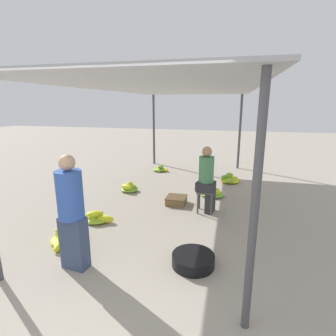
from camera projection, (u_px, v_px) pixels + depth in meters
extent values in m
plane|color=#A39989|center=(95.00, 320.00, 2.71)|extent=(40.00, 40.00, 0.00)
cylinder|color=#4C4C51|center=(254.00, 212.00, 2.35)|extent=(0.08, 0.08, 2.48)
cylinder|color=#4C4C51|center=(154.00, 130.00, 9.48)|extent=(0.08, 0.08, 2.48)
cylinder|color=#4C4C51|center=(240.00, 132.00, 8.78)|extent=(0.08, 0.08, 2.48)
cube|color=#B2B2B7|center=(174.00, 88.00, 5.61)|extent=(3.41, 7.22, 0.04)
cube|color=#384766|center=(74.00, 243.00, 3.52)|extent=(0.37, 0.23, 0.73)
cylinder|color=#3359B2|center=(70.00, 195.00, 3.35)|extent=(0.37, 0.37, 0.64)
sphere|color=tan|center=(67.00, 163.00, 3.25)|extent=(0.21, 0.21, 0.21)
cube|color=#4C4C4C|center=(206.00, 191.00, 5.33)|extent=(0.34, 0.34, 0.04)
cylinder|color=#4C4C4C|center=(198.00, 204.00, 5.29)|extent=(0.04, 0.04, 0.43)
cylinder|color=#4C4C4C|center=(211.00, 205.00, 5.23)|extent=(0.04, 0.04, 0.43)
cylinder|color=#4C4C4C|center=(199.00, 199.00, 5.54)|extent=(0.04, 0.04, 0.43)
cylinder|color=#4C4C4C|center=(212.00, 200.00, 5.48)|extent=(0.04, 0.04, 0.43)
cube|color=#2D2D33|center=(210.00, 201.00, 5.38)|extent=(0.20, 0.33, 0.47)
cube|color=#2D2D33|center=(206.00, 186.00, 5.30)|extent=(0.40, 0.40, 0.18)
cylinder|color=#4C8C59|center=(206.00, 169.00, 5.22)|extent=(0.36, 0.36, 0.52)
sphere|color=tan|center=(207.00, 152.00, 5.13)|extent=(0.20, 0.20, 0.20)
cylinder|color=black|center=(193.00, 260.00, 3.62)|extent=(0.59, 0.59, 0.17)
ellipsoid|color=yellow|center=(58.00, 247.00, 3.99)|extent=(0.18, 0.26, 0.11)
ellipsoid|color=#98C131|center=(68.00, 231.00, 4.34)|extent=(0.35, 0.20, 0.10)
ellipsoid|color=#C6D329|center=(59.00, 231.00, 4.23)|extent=(0.19, 0.26, 0.13)
ellipsoid|color=#CED727|center=(81.00, 239.00, 4.22)|extent=(0.24, 0.23, 0.12)
ellipsoid|color=#95C031|center=(61.00, 235.00, 4.36)|extent=(0.17, 0.35, 0.12)
ellipsoid|color=#C9D528|center=(65.00, 229.00, 4.17)|extent=(0.30, 0.33, 0.13)
ellipsoid|color=yellow|center=(68.00, 240.00, 4.22)|extent=(0.55, 0.48, 0.10)
ellipsoid|color=yellow|center=(129.00, 184.00, 6.65)|extent=(0.17, 0.29, 0.12)
ellipsoid|color=#83B935|center=(133.00, 187.00, 6.74)|extent=(0.30, 0.15, 0.10)
ellipsoid|color=#76B337|center=(128.00, 189.00, 6.64)|extent=(0.35, 0.24, 0.15)
ellipsoid|color=#A5C62F|center=(132.00, 185.00, 6.69)|extent=(0.25, 0.17, 0.09)
ellipsoid|color=#CBD628|center=(126.00, 187.00, 6.56)|extent=(0.37, 0.27, 0.13)
ellipsoid|color=#A7C72E|center=(130.00, 188.00, 6.65)|extent=(0.23, 0.16, 0.13)
ellipsoid|color=#7CB636|center=(129.00, 190.00, 6.66)|extent=(0.43, 0.38, 0.10)
ellipsoid|color=yellow|center=(105.00, 219.00, 4.91)|extent=(0.35, 0.19, 0.15)
ellipsoid|color=yellow|center=(94.00, 214.00, 4.91)|extent=(0.35, 0.30, 0.11)
ellipsoid|color=#C2D229|center=(98.00, 214.00, 4.98)|extent=(0.23, 0.28, 0.09)
ellipsoid|color=#CBD628|center=(92.00, 218.00, 4.95)|extent=(0.22, 0.23, 0.10)
ellipsoid|color=#9AC231|center=(94.00, 218.00, 4.94)|extent=(0.18, 0.24, 0.12)
ellipsoid|color=#9FC430|center=(97.00, 219.00, 4.95)|extent=(0.45, 0.39, 0.10)
ellipsoid|color=#CCD628|center=(158.00, 170.00, 8.54)|extent=(0.23, 0.23, 0.13)
ellipsoid|color=#90BE32|center=(159.00, 169.00, 8.66)|extent=(0.17, 0.24, 0.13)
ellipsoid|color=yellow|center=(165.00, 170.00, 8.63)|extent=(0.30, 0.34, 0.11)
ellipsoid|color=#7FB735|center=(160.00, 167.00, 8.64)|extent=(0.23, 0.36, 0.11)
ellipsoid|color=#77B437|center=(160.00, 170.00, 8.66)|extent=(0.46, 0.40, 0.10)
ellipsoid|color=#8BBC33|center=(229.00, 175.00, 7.37)|extent=(0.25, 0.21, 0.13)
ellipsoid|color=#74B337|center=(224.00, 177.00, 7.42)|extent=(0.23, 0.20, 0.12)
ellipsoid|color=yellow|center=(234.00, 178.00, 7.52)|extent=(0.35, 0.30, 0.11)
ellipsoid|color=#99C231|center=(228.00, 181.00, 7.21)|extent=(0.26, 0.15, 0.13)
ellipsoid|color=#7FB735|center=(225.00, 179.00, 7.47)|extent=(0.23, 0.17, 0.09)
ellipsoid|color=#BACF2B|center=(236.00, 181.00, 7.35)|extent=(0.29, 0.25, 0.15)
ellipsoid|color=#C3D229|center=(226.00, 177.00, 7.55)|extent=(0.26, 0.36, 0.12)
ellipsoid|color=yellow|center=(230.00, 181.00, 7.41)|extent=(0.51, 0.45, 0.10)
ellipsoid|color=#89BB33|center=(215.00, 191.00, 6.30)|extent=(0.26, 0.21, 0.15)
ellipsoid|color=#9FC430|center=(215.00, 191.00, 6.20)|extent=(0.19, 0.26, 0.12)
ellipsoid|color=yellow|center=(216.00, 192.00, 6.19)|extent=(0.26, 0.23, 0.14)
ellipsoid|color=#96C031|center=(216.00, 191.00, 6.32)|extent=(0.17, 0.24, 0.12)
ellipsoid|color=#91BE32|center=(208.00, 193.00, 6.29)|extent=(0.21, 0.25, 0.12)
ellipsoid|color=#BDD02A|center=(212.00, 191.00, 6.32)|extent=(0.17, 0.27, 0.09)
ellipsoid|color=#AECA2D|center=(209.00, 188.00, 6.29)|extent=(0.29, 0.26, 0.12)
ellipsoid|color=#79B536|center=(212.00, 194.00, 6.34)|extent=(0.59, 0.52, 0.10)
cube|color=brown|center=(176.00, 201.00, 5.84)|extent=(0.42, 0.42, 0.15)
cube|color=brown|center=(176.00, 197.00, 5.82)|extent=(0.43, 0.43, 0.02)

